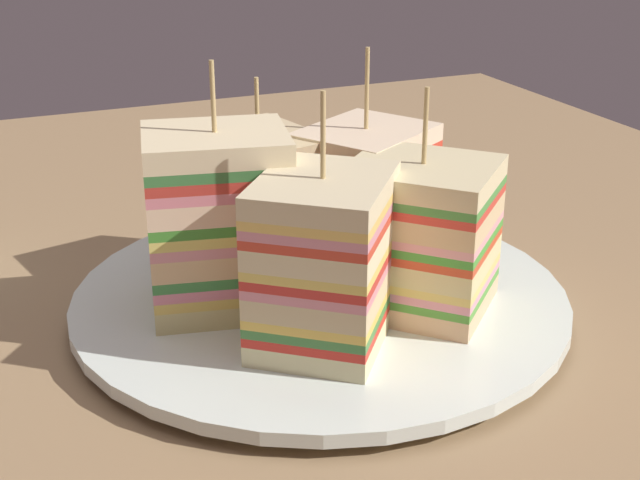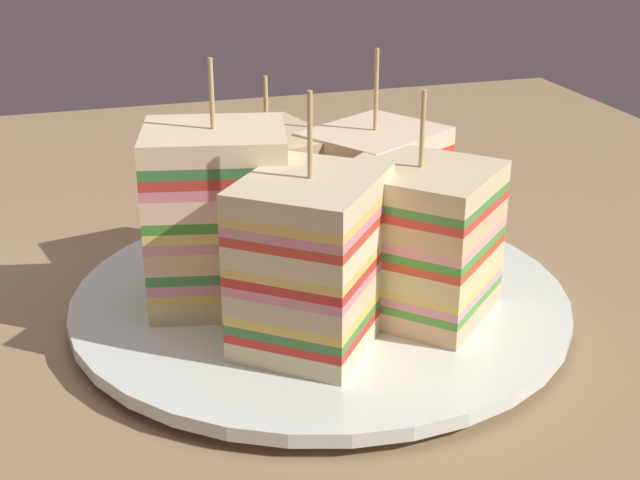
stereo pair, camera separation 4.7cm
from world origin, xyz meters
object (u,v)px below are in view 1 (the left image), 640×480
at_px(sandwich_wedge_2, 419,236).
at_px(sandwich_wedge_0, 220,221).
at_px(plate, 320,299).
at_px(chip_pile, 302,286).
at_px(sandwich_wedge_3, 364,195).
at_px(sandwich_wedge_4, 260,200).
at_px(sandwich_wedge_1, 323,262).

bearing_deg(sandwich_wedge_2, sandwich_wedge_0, 22.70).
bearing_deg(sandwich_wedge_0, plate, 4.95).
bearing_deg(sandwich_wedge_0, sandwich_wedge_2, -11.38).
height_order(plate, chip_pile, chip_pile).
xyz_separation_m(plate, chip_pile, (0.02, -0.02, 0.02)).
relative_size(sandwich_wedge_3, sandwich_wedge_4, 1.14).
relative_size(sandwich_wedge_0, sandwich_wedge_2, 1.11).
bearing_deg(sandwich_wedge_1, sandwich_wedge_2, -37.10).
bearing_deg(plate, sandwich_wedge_1, -21.50).
xyz_separation_m(plate, sandwich_wedge_4, (-0.05, -0.02, 0.04)).
xyz_separation_m(sandwich_wedge_3, sandwich_wedge_4, (-0.02, -0.06, -0.00)).
relative_size(sandwich_wedge_4, chip_pile, 1.53).
height_order(sandwich_wedge_2, sandwich_wedge_4, sandwich_wedge_2).
relative_size(plate, sandwich_wedge_0, 2.08).
bearing_deg(sandwich_wedge_1, sandwich_wedge_0, 69.20).
height_order(sandwich_wedge_0, sandwich_wedge_4, sandwich_wedge_0).
bearing_deg(sandwich_wedge_4, sandwich_wedge_0, -53.12).
bearing_deg(plate, sandwich_wedge_4, -163.03).
distance_m(sandwich_wedge_2, chip_pile, 0.06).
xyz_separation_m(sandwich_wedge_0, sandwich_wedge_1, (0.06, 0.03, -0.01)).
bearing_deg(chip_pile, sandwich_wedge_4, 178.04).
bearing_deg(chip_pile, sandwich_wedge_2, 74.71).
bearing_deg(sandwich_wedge_1, sandwich_wedge_4, 36.24).
relative_size(plate, sandwich_wedge_2, 2.30).
relative_size(plate, sandwich_wedge_4, 2.47).
distance_m(sandwich_wedge_4, chip_pile, 0.07).
relative_size(sandwich_wedge_1, sandwich_wedge_3, 1.00).
xyz_separation_m(sandwich_wedge_4, chip_pile, (0.07, -0.00, -0.02)).
distance_m(sandwich_wedge_1, chip_pile, 0.04).
bearing_deg(plate, sandwich_wedge_0, -97.13).
distance_m(plate, sandwich_wedge_2, 0.07).
height_order(plate, sandwich_wedge_0, sandwich_wedge_0).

